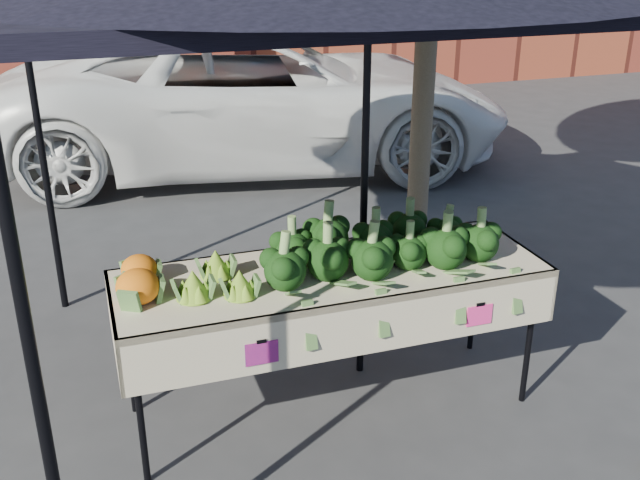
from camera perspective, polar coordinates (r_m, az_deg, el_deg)
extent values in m
plane|color=#2F2F32|center=(4.56, 3.61, -12.66)|extent=(90.00, 90.00, 0.00)
cube|color=beige|center=(4.32, 0.85, -7.72)|extent=(2.40, 0.80, 0.90)
cube|color=#F22D8C|center=(3.74, -4.49, -8.68)|extent=(0.17, 0.01, 0.12)
cube|color=#FD2F8C|center=(4.15, 12.17, -5.68)|extent=(0.17, 0.01, 0.12)
ellipsoid|color=black|center=(4.16, 4.36, 0.11)|extent=(1.39, 0.59, 0.28)
ellipsoid|color=#78B530|center=(3.90, -8.30, -2.27)|extent=(0.45, 0.49, 0.22)
ellipsoid|color=orange|center=(3.94, -13.80, -2.63)|extent=(0.25, 0.45, 0.20)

